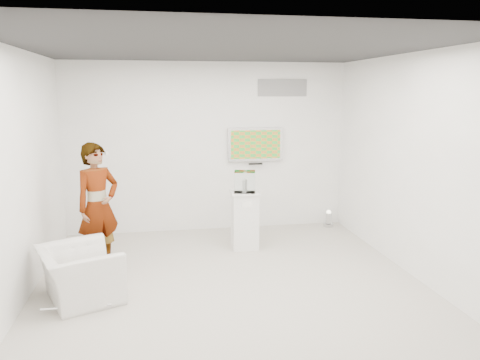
{
  "coord_description": "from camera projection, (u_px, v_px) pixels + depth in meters",
  "views": [
    {
      "loc": [
        -0.89,
        -5.77,
        2.48
      ],
      "look_at": [
        0.24,
        0.6,
        1.26
      ],
      "focal_mm": 35.0,
      "sensor_mm": 36.0,
      "label": 1
    }
  ],
  "objects": [
    {
      "name": "room",
      "position": [
        229.0,
        171.0,
        5.92
      ],
      "size": [
        5.01,
        5.01,
        3.0
      ],
      "color": "#ACA99D",
      "rests_on": "ground"
    },
    {
      "name": "tv",
      "position": [
        255.0,
        144.0,
        8.42
      ],
      "size": [
        1.0,
        0.08,
        0.6
      ],
      "primitive_type": "cube",
      "color": "silver",
      "rests_on": "room"
    },
    {
      "name": "logo_decal",
      "position": [
        282.0,
        88.0,
        8.36
      ],
      "size": [
        0.9,
        0.02,
        0.3
      ],
      "primitive_type": "cube",
      "color": "gray",
      "rests_on": "room"
    },
    {
      "name": "person",
      "position": [
        98.0,
        206.0,
        6.56
      ],
      "size": [
        0.78,
        0.75,
        1.8
      ],
      "primitive_type": "imported",
      "rotation": [
        0.0,
        0.0,
        0.67
      ],
      "color": "silver",
      "rests_on": "room"
    },
    {
      "name": "armchair",
      "position": [
        80.0,
        274.0,
        5.64
      ],
      "size": [
        1.17,
        1.24,
        0.64
      ],
      "primitive_type": "imported",
      "rotation": [
        0.0,
        0.0,
        1.96
      ],
      "color": "silver",
      "rests_on": "room"
    },
    {
      "name": "pedestal",
      "position": [
        245.0,
        220.0,
        7.49
      ],
      "size": [
        0.46,
        0.46,
        0.93
      ],
      "primitive_type": "cube",
      "rotation": [
        0.0,
        0.0,
        -0.03
      ],
      "color": "silver",
      "rests_on": "room"
    },
    {
      "name": "floor_uplight",
      "position": [
        328.0,
        219.0,
        8.72
      ],
      "size": [
        0.23,
        0.23,
        0.3
      ],
      "primitive_type": "cylinder",
      "rotation": [
        0.0,
        0.0,
        0.21
      ],
      "color": "silver",
      "rests_on": "room"
    },
    {
      "name": "vitrine",
      "position": [
        245.0,
        182.0,
        7.37
      ],
      "size": [
        0.38,
        0.38,
        0.32
      ],
      "primitive_type": "cube",
      "rotation": [
        0.0,
        0.0,
        -0.2
      ],
      "color": "silver",
      "rests_on": "pedestal"
    },
    {
      "name": "console",
      "position": [
        245.0,
        185.0,
        7.38
      ],
      "size": [
        0.1,
        0.15,
        0.2
      ],
      "primitive_type": "cube",
      "rotation": [
        0.0,
        0.0,
        -0.39
      ],
      "color": "silver",
      "rests_on": "pedestal"
    },
    {
      "name": "wii_remote",
      "position": [
        105.0,
        153.0,
        6.71
      ],
      "size": [
        0.11,
        0.13,
        0.04
      ],
      "primitive_type": "cube",
      "rotation": [
        0.0,
        0.0,
        0.62
      ],
      "color": "silver",
      "rests_on": "person"
    }
  ]
}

